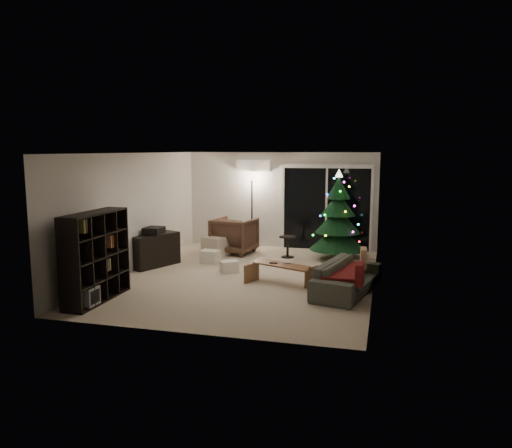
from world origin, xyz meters
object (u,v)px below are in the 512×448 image
(armchair, at_px, (234,235))
(christmas_tree, at_px, (338,215))
(media_cabinet, at_px, (155,250))
(coffee_table, at_px, (281,274))
(sofa, at_px, (347,277))
(bookshelf, at_px, (86,256))

(armchair, height_order, christmas_tree, christmas_tree)
(media_cabinet, relative_size, coffee_table, 0.94)
(coffee_table, bearing_deg, media_cabinet, -170.25)
(media_cabinet, xyz_separation_m, sofa, (4.30, -1.02, -0.08))
(media_cabinet, xyz_separation_m, christmas_tree, (3.85, 1.73, 0.70))
(coffee_table, xyz_separation_m, christmas_tree, (0.83, 2.47, 0.86))
(sofa, bearing_deg, christmas_tree, 22.57)
(armchair, relative_size, sofa, 0.50)
(bookshelf, distance_m, coffee_table, 3.58)
(christmas_tree, bearing_deg, armchair, 178.52)
(bookshelf, bearing_deg, armchair, 50.32)
(media_cabinet, bearing_deg, bookshelf, -66.88)
(media_cabinet, bearing_deg, sofa, 9.83)
(christmas_tree, bearing_deg, media_cabinet, -155.77)
(media_cabinet, distance_m, sofa, 4.42)
(media_cabinet, distance_m, coffee_table, 3.11)
(armchair, bearing_deg, coffee_table, 132.77)
(armchair, height_order, sofa, armchair)
(media_cabinet, xyz_separation_m, armchair, (1.30, 1.80, 0.09))
(media_cabinet, bearing_deg, christmas_tree, 47.35)
(media_cabinet, height_order, armchair, armchair)
(media_cabinet, height_order, sofa, media_cabinet)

